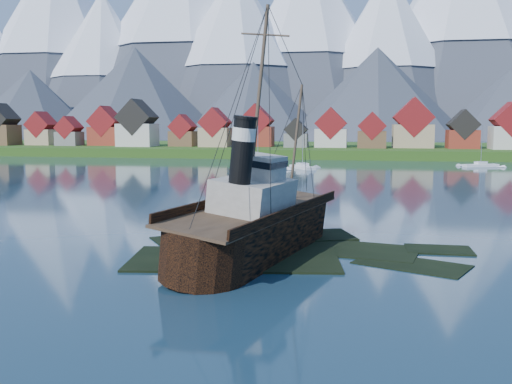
% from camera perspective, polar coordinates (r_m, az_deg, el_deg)
% --- Properties ---
extents(ground, '(1400.00, 1400.00, 0.00)m').
position_cam_1_polar(ground, '(51.22, 1.62, -6.44)').
color(ground, '#183144').
rests_on(ground, ground).
extents(shoal, '(31.71, 21.24, 1.14)m').
position_cam_1_polar(shoal, '(53.16, 3.87, -6.33)').
color(shoal, black).
rests_on(shoal, ground).
extents(shore_bank, '(600.00, 80.00, 3.20)m').
position_cam_1_polar(shore_bank, '(219.72, 8.19, 3.86)').
color(shore_bank, '#204413').
rests_on(shore_bank, ground).
extents(seawall, '(600.00, 2.50, 2.00)m').
position_cam_1_polar(seawall, '(181.81, 7.78, 3.21)').
color(seawall, '#3F3D38').
rests_on(seawall, ground).
extents(town, '(250.96, 16.69, 17.30)m').
position_cam_1_polar(town, '(205.49, -1.27, 6.22)').
color(town, maroon).
rests_on(town, ground).
extents(mountains, '(965.00, 340.00, 205.00)m').
position_cam_1_polar(mountains, '(536.21, 9.45, 15.25)').
color(mountains, '#2D333D').
rests_on(mountains, ground).
extents(tugboat_wreck, '(6.61, 28.47, 22.56)m').
position_cam_1_polar(tugboat_wreck, '(52.42, 0.10, -2.95)').
color(tugboat_wreck, black).
rests_on(tugboat_wreck, ground).
extents(sailboat_c, '(6.33, 9.02, 11.66)m').
position_cam_1_polar(sailboat_c, '(133.14, 0.18, 2.01)').
color(sailboat_c, white).
rests_on(sailboat_c, ground).
extents(sailboat_e, '(7.65, 10.43, 12.25)m').
position_cam_1_polar(sailboat_e, '(146.14, 4.66, 2.44)').
color(sailboat_e, white).
rests_on(sailboat_e, ground).
extents(sailboat_f, '(9.82, 5.91, 11.73)m').
position_cam_1_polar(sailboat_f, '(163.31, 21.55, 2.45)').
color(sailboat_f, white).
rests_on(sailboat_f, ground).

